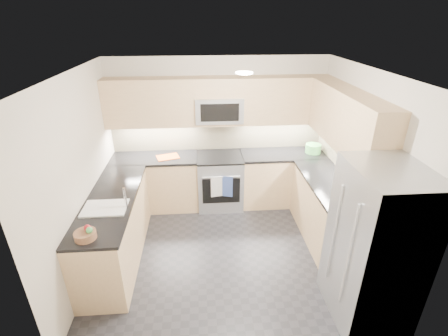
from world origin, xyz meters
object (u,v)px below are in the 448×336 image
microwave (219,109)px  fruit_basket (85,235)px  utensil_bowl (313,148)px  gas_range (220,181)px  refrigerator (374,247)px  cutting_board (168,157)px

microwave → fruit_basket: bearing=-125.0°
utensil_bowl → microwave: bearing=176.1°
gas_range → refrigerator: size_ratio=0.51×
refrigerator → fruit_basket: 3.02m
microwave → refrigerator: microwave is taller
gas_range → cutting_board: (-0.86, -0.00, 0.49)m
refrigerator → utensil_bowl: (0.15, 2.44, 0.11)m
microwave → gas_range: bearing=-90.0°
refrigerator → utensil_bowl: bearing=86.5°
fruit_basket → refrigerator: bearing=-6.2°
microwave → refrigerator: (1.45, -2.55, -0.80)m
gas_range → fruit_basket: bearing=-126.5°
cutting_board → fruit_basket: fruit_basket is taller
microwave → refrigerator: size_ratio=0.42×
cutting_board → fruit_basket: bearing=-108.3°
refrigerator → fruit_basket: bearing=173.8°
microwave → cutting_board: (-0.86, -0.13, -0.75)m
cutting_board → microwave: bearing=8.4°
gas_range → microwave: (0.00, 0.12, 1.24)m
refrigerator → cutting_board: refrigerator is taller
microwave → utensil_bowl: size_ratio=2.95×
gas_range → microwave: size_ratio=1.20×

